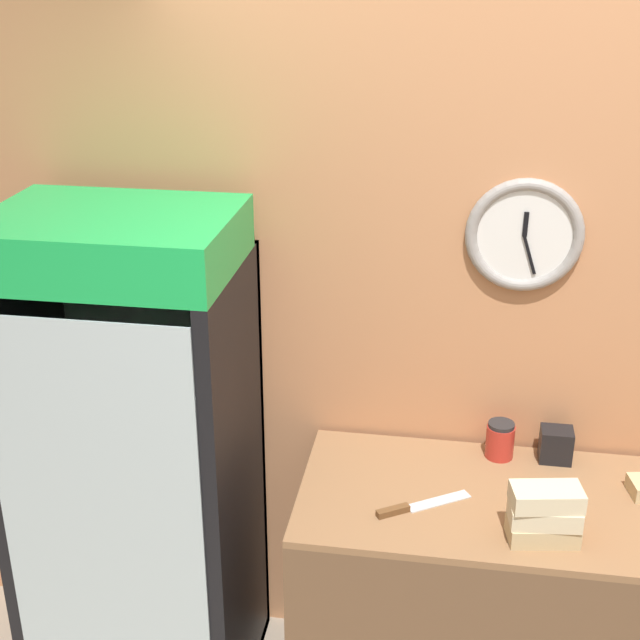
{
  "coord_description": "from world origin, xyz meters",
  "views": [
    {
      "loc": [
        -0.25,
        -1.61,
        2.61
      ],
      "look_at": [
        -0.66,
        0.92,
        1.51
      ],
      "focal_mm": 50.0,
      "sensor_mm": 36.0,
      "label": 1
    }
  ],
  "objects_px": {
    "chefs_knife": "(411,507)",
    "condiment_jar": "(500,440)",
    "napkin_dispenser": "(556,445)",
    "beverage_cooler": "(139,438)",
    "sandwich_stack_middle": "(545,514)",
    "sandwich_stack_top": "(547,497)",
    "sandwich_stack_bottom": "(543,531)"
  },
  "relations": [
    {
      "from": "condiment_jar",
      "to": "napkin_dispenser",
      "type": "distance_m",
      "value": 0.19
    },
    {
      "from": "beverage_cooler",
      "to": "napkin_dispenser",
      "type": "relative_size",
      "value": 15.32
    },
    {
      "from": "sandwich_stack_bottom",
      "to": "sandwich_stack_top",
      "type": "relative_size",
      "value": 0.99
    },
    {
      "from": "chefs_knife",
      "to": "beverage_cooler",
      "type": "bearing_deg",
      "value": 170.18
    },
    {
      "from": "beverage_cooler",
      "to": "sandwich_stack_middle",
      "type": "distance_m",
      "value": 1.39
    },
    {
      "from": "beverage_cooler",
      "to": "napkin_dispenser",
      "type": "height_order",
      "value": "beverage_cooler"
    },
    {
      "from": "chefs_knife",
      "to": "napkin_dispenser",
      "type": "height_order",
      "value": "napkin_dispenser"
    },
    {
      "from": "sandwich_stack_middle",
      "to": "beverage_cooler",
      "type": "bearing_deg",
      "value": 169.28
    },
    {
      "from": "beverage_cooler",
      "to": "chefs_knife",
      "type": "distance_m",
      "value": 0.97
    },
    {
      "from": "sandwich_stack_bottom",
      "to": "chefs_knife",
      "type": "bearing_deg",
      "value": 167.18
    },
    {
      "from": "beverage_cooler",
      "to": "sandwich_stack_top",
      "type": "xyz_separation_m",
      "value": [
        1.36,
        -0.26,
        0.08
      ]
    },
    {
      "from": "beverage_cooler",
      "to": "sandwich_stack_bottom",
      "type": "distance_m",
      "value": 1.39
    },
    {
      "from": "sandwich_stack_bottom",
      "to": "napkin_dispenser",
      "type": "height_order",
      "value": "napkin_dispenser"
    },
    {
      "from": "sandwich_stack_bottom",
      "to": "condiment_jar",
      "type": "bearing_deg",
      "value": 104.44
    },
    {
      "from": "condiment_jar",
      "to": "napkin_dispenser",
      "type": "xyz_separation_m",
      "value": [
        0.19,
        0.01,
        -0.01
      ]
    },
    {
      "from": "sandwich_stack_middle",
      "to": "napkin_dispenser",
      "type": "distance_m",
      "value": 0.47
    },
    {
      "from": "napkin_dispenser",
      "to": "beverage_cooler",
      "type": "bearing_deg",
      "value": -171.71
    },
    {
      "from": "sandwich_stack_middle",
      "to": "condiment_jar",
      "type": "distance_m",
      "value": 0.47
    },
    {
      "from": "chefs_knife",
      "to": "condiment_jar",
      "type": "distance_m",
      "value": 0.47
    },
    {
      "from": "sandwich_stack_bottom",
      "to": "sandwich_stack_middle",
      "type": "distance_m",
      "value": 0.06
    },
    {
      "from": "beverage_cooler",
      "to": "chefs_knife",
      "type": "xyz_separation_m",
      "value": [
        0.96,
        -0.17,
        -0.07
      ]
    },
    {
      "from": "sandwich_stack_top",
      "to": "chefs_knife",
      "type": "xyz_separation_m",
      "value": [
        -0.4,
        0.09,
        -0.14
      ]
    },
    {
      "from": "sandwich_stack_top",
      "to": "napkin_dispenser",
      "type": "xyz_separation_m",
      "value": [
        0.07,
        0.47,
        -0.09
      ]
    },
    {
      "from": "beverage_cooler",
      "to": "chefs_knife",
      "type": "relative_size",
      "value": 6.15
    },
    {
      "from": "sandwich_stack_top",
      "to": "condiment_jar",
      "type": "bearing_deg",
      "value": 104.44
    },
    {
      "from": "beverage_cooler",
      "to": "sandwich_stack_top",
      "type": "bearing_deg",
      "value": -10.72
    },
    {
      "from": "condiment_jar",
      "to": "napkin_dispenser",
      "type": "bearing_deg",
      "value": 2.27
    },
    {
      "from": "beverage_cooler",
      "to": "sandwich_stack_bottom",
      "type": "xyz_separation_m",
      "value": [
        1.36,
        -0.26,
        -0.04
      ]
    },
    {
      "from": "chefs_knife",
      "to": "napkin_dispenser",
      "type": "bearing_deg",
      "value": 38.19
    },
    {
      "from": "condiment_jar",
      "to": "sandwich_stack_top",
      "type": "bearing_deg",
      "value": -75.56
    },
    {
      "from": "sandwich_stack_middle",
      "to": "condiment_jar",
      "type": "relative_size",
      "value": 1.65
    },
    {
      "from": "sandwich_stack_top",
      "to": "chefs_knife",
      "type": "height_order",
      "value": "sandwich_stack_top"
    }
  ]
}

